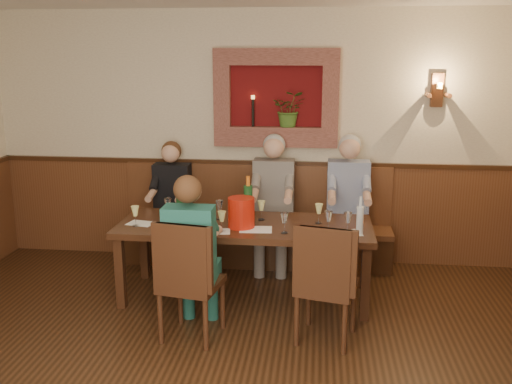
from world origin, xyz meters
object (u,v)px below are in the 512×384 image
Objects in this scene: person_bench_mid at (273,214)px; spittoon_bucket at (241,213)px; chair_near_left at (191,303)px; person_chair_front at (193,269)px; chair_near_right at (325,306)px; person_bench_right at (347,216)px; dining_table at (245,231)px; bench at (256,235)px; water_bottle at (360,219)px; wine_bottle_green_b at (180,203)px; wine_bottle_green_a at (248,203)px; person_bench_left at (171,215)px.

spittoon_bucket is at bearing -102.80° from person_bench_mid.
person_chair_front reaches higher than chair_near_left.
person_bench_mid reaches higher than spittoon_bucket.
chair_near_right is 1.66m from person_bench_right.
bench is (0.00, 0.94, -0.35)m from dining_table.
person_chair_front is at bearing -115.82° from spittoon_bucket.
spittoon_bucket is 0.81× the size of water_bottle.
chair_near_right is (0.77, -0.78, -0.38)m from dining_table.
water_bottle is (0.06, -1.05, 0.27)m from person_bench_right.
dining_table is 0.68m from wine_bottle_green_b.
person_chair_front is (0.00, 0.08, 0.27)m from chair_near_left.
person_bench_right is 4.29× the size of water_bottle.
wine_bottle_green_a reaches higher than chair_near_right.
chair_near_right is at bearing -117.35° from water_bottle.
water_bottle reaches higher than dining_table.
wine_bottle_green_b reaches higher than chair_near_left.
dining_table is 0.85m from person_chair_front.
wine_bottle_green_b is at bearing 171.50° from water_bottle.
spittoon_bucket is at bearing -45.97° from person_bench_left.
person_chair_front is at bearing -101.14° from bench.
spittoon_bucket is (-0.02, -1.06, 0.56)m from bench.
person_chair_front reaches higher than wine_bottle_green_b.
dining_table is at bearing -140.29° from person_bench_right.
spittoon_bucket is at bearing -137.10° from person_bench_right.
wine_bottle_green_a is at bearing 65.66° from person_chair_front.
person_bench_right is (1.01, 0.84, -0.06)m from dining_table.
person_chair_front is at bearing -114.34° from wine_bottle_green_a.
chair_near_left is 1.80m from person_bench_mid.
person_bench_left is 1.95m from person_bench_right.
person_bench_right is at bearing 42.90° from spittoon_bucket.
wine_bottle_green_a is at bearing 166.75° from water_bottle.
chair_near_left is 3.70× the size of spittoon_bucket.
chair_near_right is 1.27m from wine_bottle_green_a.
spittoon_bucket is (0.92, -0.96, 0.32)m from person_bench_left.
spittoon_bucket is (0.32, 0.74, 0.59)m from chair_near_left.
person_chair_front reaches higher than spittoon_bucket.
water_bottle is (0.29, 0.57, 0.59)m from chair_near_right.
chair_near_right is at bearing -0.02° from person_chair_front.
person_bench_right is 3.27× the size of wine_bottle_green_a.
wine_bottle_green_a reaches higher than chair_near_left.
person_chair_front is 0.96m from wine_bottle_green_a.
person_bench_left is at bearing 179.90° from person_bench_right.
person_bench_right is 5.28× the size of spittoon_bucket.
water_bottle reaches higher than chair_near_right.
person_bench_left reaches higher than wine_bottle_green_b.
water_bottle is at bearing -86.99° from person_bench_right.
wine_bottle_green_a is 1.08× the size of wine_bottle_green_b.
water_bottle is (2.00, -1.05, 0.32)m from person_bench_left.
person_bench_left reaches higher than bench.
person_bench_left is 1.73m from person_chair_front.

